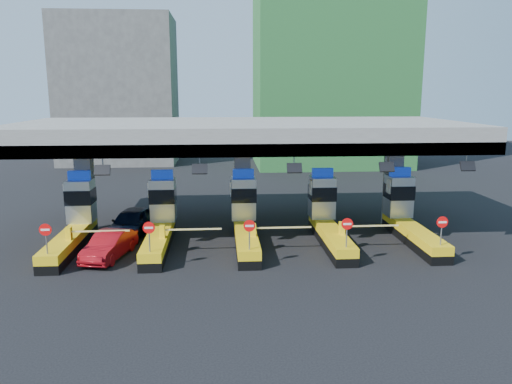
{
  "coord_description": "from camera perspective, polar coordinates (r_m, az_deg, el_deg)",
  "views": [
    {
      "loc": [
        -1.42,
        -28.82,
        8.85
      ],
      "look_at": [
        0.67,
        0.0,
        3.05
      ],
      "focal_mm": 35.0,
      "sensor_mm": 36.0,
      "label": 1
    }
  ],
  "objects": [
    {
      "name": "red_car",
      "position": [
        28.25,
        -16.4,
        -5.85
      ],
      "size": [
        2.48,
        4.6,
        1.44
      ],
      "primitive_type": "imported",
      "rotation": [
        0.0,
        0.0,
        -0.23
      ],
      "color": "maroon",
      "rests_on": "ground"
    },
    {
      "name": "toll_lane_left",
      "position": [
        30.25,
        -10.82,
        -3.12
      ],
      "size": [
        4.43,
        8.0,
        4.16
      ],
      "color": "black",
      "rests_on": "ground"
    },
    {
      "name": "toll_canopy",
      "position": [
        31.84,
        -1.58,
        6.45
      ],
      "size": [
        28.0,
        12.09,
        7.0
      ],
      "color": "slate",
      "rests_on": "ground"
    },
    {
      "name": "toll_lane_right",
      "position": [
        30.71,
        8.07,
        -2.8
      ],
      "size": [
        4.43,
        8.0,
        4.16
      ],
      "color": "black",
      "rests_on": "ground"
    },
    {
      "name": "bg_building_scaffold",
      "position": [
        62.49,
        8.61,
        15.96
      ],
      "size": [
        18.0,
        12.0,
        28.0
      ],
      "primitive_type": "cube",
      "color": "#1E5926",
      "rests_on": "ground"
    },
    {
      "name": "toll_lane_far_left",
      "position": [
        31.24,
        -19.98,
        -3.15
      ],
      "size": [
        4.43,
        8.0,
        4.16
      ],
      "color": "black",
      "rests_on": "ground"
    },
    {
      "name": "toll_lane_center",
      "position": [
        30.07,
        -1.3,
        -3.0
      ],
      "size": [
        4.43,
        8.0,
        4.16
      ],
      "color": "black",
      "rests_on": "ground"
    },
    {
      "name": "ground",
      "position": [
        30.18,
        -1.27,
        -5.7
      ],
      "size": [
        120.0,
        120.0,
        0.0
      ],
      "primitive_type": "plane",
      "color": "black",
      "rests_on": "ground"
    },
    {
      "name": "toll_lane_far_right",
      "position": [
        32.13,
        16.82,
        -2.55
      ],
      "size": [
        4.43,
        8.0,
        4.16
      ],
      "color": "black",
      "rests_on": "ground"
    },
    {
      "name": "van",
      "position": [
        32.08,
        -14.02,
        -3.4
      ],
      "size": [
        3.08,
        5.42,
        1.74
      ],
      "primitive_type": "imported",
      "rotation": [
        0.0,
        0.0,
        -0.21
      ],
      "color": "black",
      "rests_on": "ground"
    },
    {
      "name": "bg_building_concrete",
      "position": [
        66.03,
        -15.42,
        11.09
      ],
      "size": [
        14.0,
        10.0,
        18.0
      ],
      "primitive_type": "cube",
      "color": "#4C4C49",
      "rests_on": "ground"
    }
  ]
}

